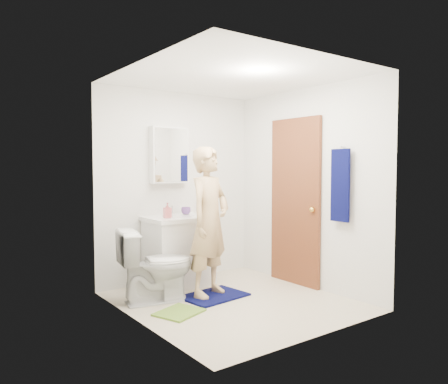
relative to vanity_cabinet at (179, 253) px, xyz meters
The scene contains 22 objects.
floor 1.01m from the vanity_cabinet, 80.69° to the right, with size 2.20×2.40×0.02m, color beige.
ceiling 2.21m from the vanity_cabinet, 80.69° to the right, with size 2.20×2.40×0.02m, color white.
wall_back 0.87m from the vanity_cabinet, 63.05° to the left, with size 2.20×0.02×2.40m, color silver.
wall_front 2.28m from the vanity_cabinet, 85.96° to the right, with size 2.20×0.02×2.40m, color silver.
wall_left 1.55m from the vanity_cabinet, 136.37° to the right, with size 0.02×2.40×2.40m, color silver.
wall_right 1.75m from the vanity_cabinet, 35.99° to the right, with size 0.02×2.40×2.40m, color silver.
vanity_cabinet is the anchor object (origin of this frame).
countertop 0.43m from the vanity_cabinet, ahead, with size 0.79×0.59×0.05m, color white.
sink_basin 0.44m from the vanity_cabinet, ahead, with size 0.40×0.40×0.03m, color white.
faucet 0.54m from the vanity_cabinet, 90.00° to the left, with size 0.03×0.03×0.12m, color silver.
medicine_cabinet 1.22m from the vanity_cabinet, 90.00° to the left, with size 0.50×0.12×0.70m, color white.
mirror_panel 1.21m from the vanity_cabinet, 90.00° to the left, with size 0.46×0.01×0.66m, color white.
door 1.57m from the vanity_cabinet, 32.20° to the right, with size 0.05×0.80×2.05m, color brown.
door_knob 1.69m from the vanity_cabinet, 42.72° to the right, with size 0.07×0.07×0.07m, color gold.
towel 2.08m from the vanity_cabinet, 51.53° to the right, with size 0.03×0.24×0.80m, color #06093D.
towel_hook 2.30m from the vanity_cabinet, 50.60° to the right, with size 0.02×0.02×0.06m, color silver.
toilet 0.68m from the vanity_cabinet, 141.50° to the right, with size 0.44×0.78×0.80m, color white.
bath_mat 0.76m from the vanity_cabinet, 83.87° to the right, with size 0.69×0.50×0.02m, color #06093D.
green_rug 1.11m from the vanity_cabinet, 120.30° to the right, with size 0.43×0.36×0.02m, color olive.
soap_dispenser 0.58m from the vanity_cabinet, 161.74° to the right, with size 0.08×0.08×0.18m, color #D26267.
toothbrush_cup 0.54m from the vanity_cabinet, 34.24° to the left, with size 0.12×0.12×0.09m, color #5E3A80.
man 0.75m from the vanity_cabinet, 86.15° to the right, with size 0.60×0.40×1.65m, color tan.
Camera 1 is at (-2.82, -3.68, 1.45)m, focal length 35.00 mm.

